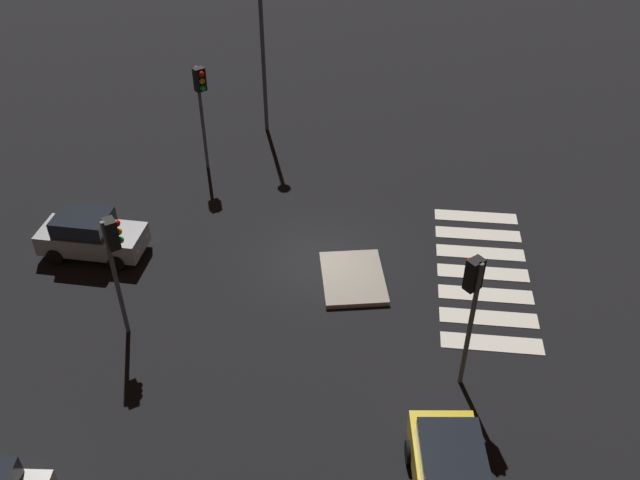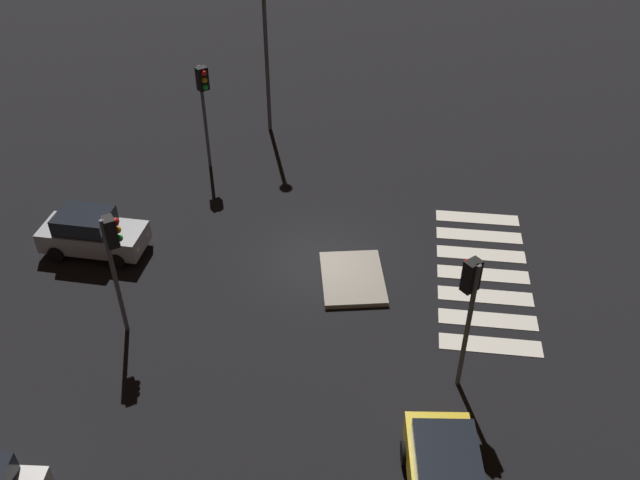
% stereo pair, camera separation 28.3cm
% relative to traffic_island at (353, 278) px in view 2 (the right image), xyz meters
% --- Properties ---
extents(ground_plane, '(80.00, 80.00, 0.00)m').
position_rel_traffic_island_xyz_m(ground_plane, '(0.87, 1.26, -0.09)').
color(ground_plane, black).
extents(traffic_island, '(3.21, 2.64, 0.18)m').
position_rel_traffic_island_xyz_m(traffic_island, '(0.00, 0.00, 0.00)').
color(traffic_island, gray).
rests_on(traffic_island, ground).
extents(car_silver, '(1.93, 3.85, 1.65)m').
position_rel_traffic_island_xyz_m(car_silver, '(0.51, 9.57, 0.72)').
color(car_silver, '#9EA0A5').
rests_on(car_silver, ground).
extents(traffic_light_west, '(0.54, 0.53, 4.32)m').
position_rel_traffic_island_xyz_m(traffic_light_west, '(-3.20, 6.88, 3.19)').
color(traffic_light_west, '#47474C').
rests_on(traffic_light_west, ground).
extents(traffic_light_south, '(0.53, 0.54, 4.52)m').
position_rel_traffic_island_xyz_m(traffic_light_south, '(-4.14, -3.38, 3.33)').
color(traffic_light_south, '#47474C').
rests_on(traffic_light_south, ground).
extents(traffic_light_north, '(0.53, 0.54, 4.64)m').
position_rel_traffic_island_xyz_m(traffic_light_north, '(6.80, 6.78, 3.42)').
color(traffic_light_north, '#47474C').
rests_on(traffic_light_north, ground).
extents(street_lamp, '(0.56, 0.56, 7.76)m').
position_rel_traffic_island_xyz_m(street_lamp, '(10.56, 4.87, 5.19)').
color(street_lamp, '#47474C').
rests_on(street_lamp, ground).
extents(crosswalk_near, '(7.60, 3.20, 0.02)m').
position_rel_traffic_island_xyz_m(crosswalk_near, '(0.87, -4.56, -0.08)').
color(crosswalk_near, silver).
rests_on(crosswalk_near, ground).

